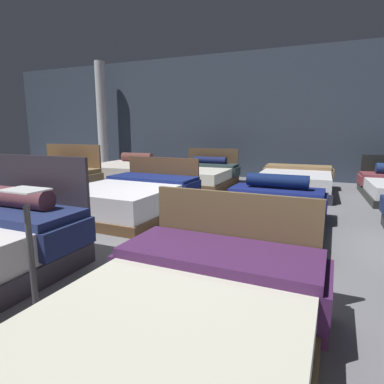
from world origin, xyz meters
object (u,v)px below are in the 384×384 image
(bed_5, at_px, (133,198))
(bed_9, at_px, (201,176))
(bed_6, at_px, (268,213))
(bed_10, at_px, (295,182))
(bed_2, at_px, (188,323))
(bed_4, at_px, (39,186))
(price_sign, at_px, (33,276))
(bed_8, at_px, (125,172))
(support_pillar, at_px, (102,118))

(bed_5, height_order, bed_9, bed_9)
(bed_6, bearing_deg, bed_10, 89.26)
(bed_2, xyz_separation_m, bed_4, (-4.45, 2.94, 0.05))
(bed_2, xyz_separation_m, bed_5, (-2.23, 2.84, 0.02))
(bed_5, relative_size, price_sign, 2.21)
(bed_8, bearing_deg, price_sign, -63.41)
(bed_6, distance_m, bed_10, 2.90)
(bed_6, xyz_separation_m, bed_9, (-2.18, 2.99, 0.02))
(bed_8, relative_size, bed_10, 0.99)
(bed_4, distance_m, bed_10, 5.31)
(bed_9, bearing_deg, bed_5, -89.86)
(bed_2, distance_m, bed_6, 2.84)
(bed_6, xyz_separation_m, support_pillar, (-6.16, 4.34, 1.53))
(bed_10, xyz_separation_m, support_pillar, (-6.25, 1.44, 1.51))
(bed_4, height_order, bed_8, bed_4)
(bed_8, bearing_deg, bed_4, -93.17)
(bed_2, bearing_deg, bed_9, 111.96)
(bed_6, bearing_deg, support_pillar, 145.76)
(bed_6, bearing_deg, bed_5, -178.82)
(bed_5, relative_size, bed_8, 1.01)
(bed_8, bearing_deg, support_pillar, 138.69)
(bed_8, height_order, price_sign, price_sign)
(support_pillar, bearing_deg, bed_2, -49.30)
(bed_5, relative_size, bed_9, 1.10)
(bed_4, bearing_deg, bed_5, -0.92)
(bed_4, relative_size, bed_6, 0.99)
(bed_10, bearing_deg, bed_6, -92.58)
(bed_8, height_order, bed_10, bed_8)
(bed_5, bearing_deg, bed_2, -49.81)
(bed_8, xyz_separation_m, bed_10, (4.49, -0.05, 0.00))
(bed_8, bearing_deg, bed_10, -3.39)
(bed_4, relative_size, bed_5, 0.99)
(bed_10, bearing_deg, bed_8, 178.54)
(bed_10, distance_m, price_sign, 5.98)
(bed_6, bearing_deg, bed_9, 127.09)
(bed_6, xyz_separation_m, bed_10, (0.09, 2.90, 0.02))
(bed_5, xyz_separation_m, bed_9, (0.02, 3.00, -0.02))
(bed_8, height_order, support_pillar, support_pillar)
(bed_2, height_order, support_pillar, support_pillar)
(bed_10, relative_size, price_sign, 2.20)
(bed_9, distance_m, bed_10, 2.27)
(bed_9, distance_m, price_sign, 6.06)
(bed_5, relative_size, support_pillar, 0.62)
(bed_2, xyz_separation_m, bed_10, (0.06, 5.75, 0.00))
(bed_4, xyz_separation_m, bed_10, (4.51, 2.81, -0.04))
(bed_6, height_order, bed_9, bed_9)
(bed_5, height_order, bed_8, bed_5)
(bed_6, bearing_deg, bed_4, 179.76)
(bed_2, height_order, bed_4, bed_4)
(bed_6, relative_size, price_sign, 2.22)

